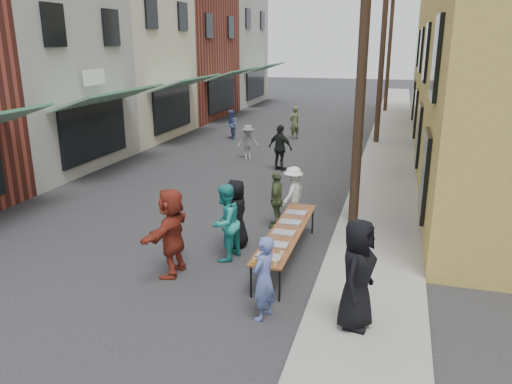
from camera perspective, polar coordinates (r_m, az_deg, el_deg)
The scene contains 27 objects.
ground at distance 12.42m, azimuth -10.72°, elevation -6.64°, with size 120.00×120.00×0.00m, color #28282B.
sidewalk at distance 25.58m, azimuth 15.11°, elevation 5.38°, with size 2.20×60.00×0.10m, color gray.
storefront_row at distance 29.38m, azimuth -15.92°, elevation 14.76°, with size 8.00×37.00×9.00m.
utility_pole_near at distance 13.16m, azimuth 12.09°, elevation 14.81°, with size 0.26×0.26×9.00m, color #2D2116.
utility_pole_mid at distance 25.14m, azimuth 14.25°, elevation 15.49°, with size 0.26×0.26×9.00m, color #2D2116.
utility_pole_far at distance 37.13m, azimuth 15.03°, elevation 15.72°, with size 0.26×0.26×9.00m, color #2D2116.
serving_table at distance 11.43m, azimuth 3.50°, elevation -4.60°, with size 0.70×4.00×0.75m.
catering_tray_sausage at distance 9.93m, azimuth 1.41°, elevation -7.55°, with size 0.50×0.33×0.08m, color maroon.
catering_tray_foil_b at distance 10.50m, azimuth 2.31°, elevation -6.13°, with size 0.50×0.33×0.08m, color #B2B2B7.
catering_tray_buns at distance 11.13m, azimuth 3.17°, elevation -4.78°, with size 0.50×0.33×0.08m, color tan.
catering_tray_foil_d at distance 11.77m, azimuth 3.94°, elevation -3.56°, with size 0.50×0.33×0.08m, color #B2B2B7.
catering_tray_buns_end at distance 12.42m, azimuth 4.62°, elevation -2.47°, with size 0.50×0.33×0.08m, color tan.
condiment_jar_a at distance 9.72m, azimuth -0.30°, elevation -8.11°, with size 0.07×0.07×0.08m, color #A57F26.
condiment_jar_b at distance 9.80m, azimuth -0.14°, elevation -7.87°, with size 0.07×0.07×0.08m, color #A57F26.
condiment_jar_c at distance 9.89m, azimuth 0.02°, elevation -7.64°, with size 0.07×0.07×0.08m, color #A57F26.
cup_stack at distance 9.65m, azimuth 2.20°, elevation -8.16°, with size 0.08×0.08×0.12m, color tan.
guest_front_a at distance 12.16m, azimuth -2.31°, elevation -2.51°, with size 0.84×0.55×1.72m, color black.
guest_front_b at distance 9.11m, azimuth 0.89°, elevation -9.82°, with size 0.58×0.38×1.60m, color #5666A6.
guest_front_c at distance 11.47m, azimuth -3.57°, elevation -3.50°, with size 0.88×0.69×1.81m, color teal.
guest_front_d at distance 14.13m, azimuth 4.24°, elevation -0.14°, with size 0.99×0.57×1.54m, color white.
guest_front_e at distance 13.50m, azimuth 2.36°, elevation -0.86°, with size 0.92×0.38×1.56m, color #4D5E36.
guest_queue_back at distance 10.86m, azimuth -9.63°, elevation -4.53°, with size 1.81×0.58×1.95m, color maroon.
server at distance 8.78m, azimuth 11.52°, elevation -9.17°, with size 0.96×0.63×1.97m, color black.
passerby_left at distance 21.49m, azimuth -0.94°, elevation 5.72°, with size 0.95×0.55×1.47m, color slate.
passerby_mid at distance 19.53m, azimuth 2.80°, elevation 5.06°, with size 1.05×0.44×1.80m, color black.
passerby_right at distance 26.08m, azimuth 4.42°, elevation 7.91°, with size 0.62×0.41×1.70m, color #536037.
passerby_far at distance 25.98m, azimuth -2.86°, elevation 7.70°, with size 0.74×0.57×1.52m, color #4C5E94.
Camera 1 is at (5.28, -10.12, 4.89)m, focal length 35.00 mm.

